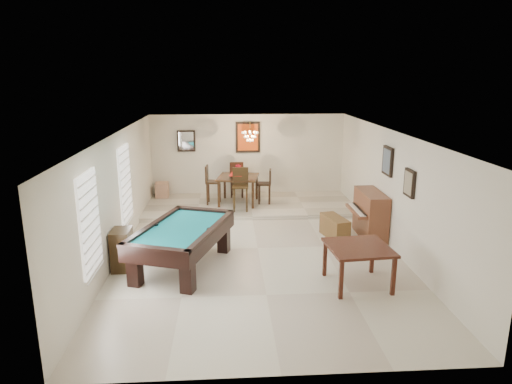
{
  "coord_description": "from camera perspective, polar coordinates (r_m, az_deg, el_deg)",
  "views": [
    {
      "loc": [
        -0.67,
        -9.6,
        3.82
      ],
      "look_at": [
        0.0,
        0.6,
        1.15
      ],
      "focal_mm": 32.0,
      "sensor_mm": 36.0,
      "label": 1
    }
  ],
  "objects": [
    {
      "name": "dining_chair_south",
      "position": [
        12.56,
        -1.96,
        0.29
      ],
      "size": [
        0.46,
        0.46,
        1.18
      ],
      "primitive_type": null,
      "rotation": [
        0.0,
        0.0,
        -0.05
      ],
      "color": "black",
      "rests_on": "dining_step"
    },
    {
      "name": "piano_bench",
      "position": [
        11.05,
        9.81,
        -4.38
      ],
      "size": [
        0.57,
        0.99,
        0.52
      ],
      "primitive_type": "cube",
      "rotation": [
        0.0,
        0.0,
        0.23
      ],
      "color": "brown",
      "rests_on": "ground_plane"
    },
    {
      "name": "upright_piano",
      "position": [
        11.18,
        13.48,
        -2.76
      ],
      "size": [
        0.74,
        1.33,
        1.11
      ],
      "primitive_type": null,
      "color": "brown",
      "rests_on": "ground_plane"
    },
    {
      "name": "right_picture_lower",
      "position": [
        9.57,
        18.64,
        1.06
      ],
      "size": [
        0.06,
        0.45,
        0.55
      ],
      "primitive_type": "cube",
      "color": "gray",
      "rests_on": "wall_right"
    },
    {
      "name": "dining_table",
      "position": [
        13.3,
        -2.24,
        0.54
      ],
      "size": [
        1.3,
        1.3,
        0.93
      ],
      "primitive_type": null,
      "rotation": [
        0.0,
        0.0,
        -0.17
      ],
      "color": "black",
      "rests_on": "dining_step"
    },
    {
      "name": "back_mirror",
      "position": [
        14.26,
        -8.72,
        6.32
      ],
      "size": [
        0.55,
        0.06,
        0.65
      ],
      "primitive_type": "cube",
      "color": "white",
      "rests_on": "wall_back"
    },
    {
      "name": "dining_chair_east",
      "position": [
        13.29,
        1.06,
        0.71
      ],
      "size": [
        0.41,
        0.41,
        1.0
      ],
      "primitive_type": null,
      "rotation": [
        0.0,
        0.0,
        -1.69
      ],
      "color": "black",
      "rests_on": "dining_step"
    },
    {
      "name": "corner_bench",
      "position": [
        14.35,
        -11.65,
        0.28
      ],
      "size": [
        0.41,
        0.5,
        0.43
      ],
      "primitive_type": "cube",
      "rotation": [
        0.0,
        0.0,
        0.04
      ],
      "color": "tan",
      "rests_on": "dining_step"
    },
    {
      "name": "ground_plane",
      "position": [
        10.35,
        0.22,
        -7.07
      ],
      "size": [
        6.0,
        9.0,
        0.02
      ],
      "primitive_type": "cube",
      "color": "beige"
    },
    {
      "name": "dining_chair_west",
      "position": [
        13.27,
        -5.34,
        0.89
      ],
      "size": [
        0.45,
        0.45,
        1.12
      ],
      "primitive_type": null,
      "rotation": [
        0.0,
        0.0,
        1.48
      ],
      "color": "black",
      "rests_on": "dining_step"
    },
    {
      "name": "dining_chair_north",
      "position": [
        14.0,
        -2.4,
        1.66
      ],
      "size": [
        0.44,
        0.44,
        1.12
      ],
      "primitive_type": null,
      "rotation": [
        0.0,
        0.0,
        3.08
      ],
      "color": "black",
      "rests_on": "dining_step"
    },
    {
      "name": "window_left_front",
      "position": [
        8.12,
        -20.08,
        -3.62
      ],
      "size": [
        0.06,
        1.0,
        1.7
      ],
      "primitive_type": "cube",
      "color": "white",
      "rests_on": "wall_left"
    },
    {
      "name": "pool_table",
      "position": [
        9.36,
        -9.12,
        -6.87
      ],
      "size": [
        2.1,
        2.82,
        0.84
      ],
      "primitive_type": null,
      "rotation": [
        0.0,
        0.0,
        -0.33
      ],
      "color": "black",
      "rests_on": "ground_plane"
    },
    {
      "name": "flower_vase",
      "position": [
        13.17,
        -2.26,
        2.98
      ],
      "size": [
        0.15,
        0.15,
        0.23
      ],
      "primitive_type": null,
      "rotation": [
        0.0,
        0.0,
        -0.13
      ],
      "color": "#AC0E22",
      "rests_on": "dining_table"
    },
    {
      "name": "wall_left",
      "position": [
        10.19,
        -16.85,
        -0.31
      ],
      "size": [
        0.04,
        9.0,
        2.6
      ],
      "primitive_type": "cube",
      "color": "silver",
      "rests_on": "ground_plane"
    },
    {
      "name": "back_painting",
      "position": [
        14.2,
        -1.02,
        6.87
      ],
      "size": [
        0.75,
        0.06,
        0.95
      ],
      "primitive_type": "cube",
      "color": "#D84C14",
      "rests_on": "wall_back"
    },
    {
      "name": "apothecary_chest",
      "position": [
        9.54,
        -16.4,
        -6.92
      ],
      "size": [
        0.37,
        0.55,
        0.83
      ],
      "primitive_type": "cube",
      "color": "black",
      "rests_on": "ground_plane"
    },
    {
      "name": "dining_step",
      "position": [
        13.4,
        -0.74,
        -1.65
      ],
      "size": [
        6.0,
        2.5,
        0.12
      ],
      "primitive_type": "cube",
      "color": "beige",
      "rests_on": "ground_plane"
    },
    {
      "name": "ceiling",
      "position": [
        9.7,
        0.23,
        7.42
      ],
      "size": [
        6.0,
        9.0,
        0.04
      ],
      "primitive_type": "cube",
      "color": "white",
      "rests_on": "wall_back"
    },
    {
      "name": "chandelier",
      "position": [
        12.92,
        -0.76,
        7.43
      ],
      "size": [
        0.44,
        0.44,
        0.6
      ],
      "primitive_type": null,
      "color": "#FFE5B2",
      "rests_on": "ceiling"
    },
    {
      "name": "right_picture_upper",
      "position": [
        10.71,
        16.15,
        3.74
      ],
      "size": [
        0.06,
        0.55,
        0.65
      ],
      "primitive_type": "cube",
      "color": "slate",
      "rests_on": "wall_right"
    },
    {
      "name": "wall_front",
      "position": [
        5.72,
        3.4,
        -11.49
      ],
      "size": [
        6.0,
        0.04,
        2.6
      ],
      "primitive_type": "cube",
      "color": "silver",
      "rests_on": "ground_plane"
    },
    {
      "name": "square_table",
      "position": [
        8.71,
        12.59,
        -8.97
      ],
      "size": [
        1.19,
        1.19,
        0.76
      ],
      "primitive_type": null,
      "rotation": [
        0.0,
        0.0,
        0.08
      ],
      "color": "#36160D",
      "rests_on": "ground_plane"
    },
    {
      "name": "wall_back",
      "position": [
        14.34,
        -1.02,
        4.51
      ],
      "size": [
        6.0,
        0.04,
        2.6
      ],
      "primitive_type": "cube",
      "color": "silver",
      "rests_on": "ground_plane"
    },
    {
      "name": "window_left_rear",
      "position": [
        10.73,
        -16.03,
        1.03
      ],
      "size": [
        0.06,
        1.0,
        1.7
      ],
      "primitive_type": "cube",
      "color": "white",
      "rests_on": "wall_left"
    },
    {
      "name": "wall_right",
      "position": [
        10.58,
        16.66,
        0.23
      ],
      "size": [
        0.04,
        9.0,
        2.6
      ],
      "primitive_type": "cube",
      "color": "silver",
      "rests_on": "ground_plane"
    }
  ]
}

